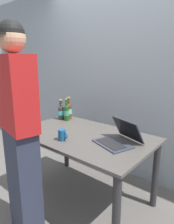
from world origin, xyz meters
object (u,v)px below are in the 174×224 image
at_px(beer_bottle_green, 69,110).
at_px(person_figure, 20,135).
at_px(beer_bottle_brown, 61,112).
at_px(beer_bottle_amber, 67,112).
at_px(laptop, 119,138).
at_px(coffee_mug, 62,135).

xyz_separation_m(beer_bottle_green, person_figure, (0.45, -1.01, 0.06)).
height_order(beer_bottle_brown, beer_bottle_amber, beer_bottle_amber).
relative_size(beer_bottle_amber, person_figure, 0.16).
bearing_deg(beer_bottle_green, laptop, -17.00).
xyz_separation_m(beer_bottle_green, beer_bottle_amber, (0.04, -0.08, -0.01)).
relative_size(beer_bottle_brown, person_figure, 0.15).
bearing_deg(beer_bottle_green, beer_bottle_brown, -124.10).
xyz_separation_m(laptop, person_figure, (-0.49, -0.72, 0.12)).
relative_size(person_figure, coffee_mug, 15.87).
xyz_separation_m(beer_bottle_brown, coffee_mug, (0.55, -0.49, -0.05)).
relative_size(beer_bottle_green, coffee_mug, 2.59).
distance_m(laptop, person_figure, 0.88).
bearing_deg(beer_bottle_amber, coffee_mug, -48.04).
xyz_separation_m(beer_bottle_amber, person_figure, (0.41, -0.93, 0.06)).
height_order(laptop, beer_bottle_green, beer_bottle_green).
height_order(beer_bottle_green, person_figure, person_figure).
relative_size(beer_bottle_brown, beer_bottle_green, 0.91).
distance_m(beer_bottle_amber, person_figure, 1.02).
bearing_deg(beer_bottle_brown, coffee_mug, -42.11).
bearing_deg(beer_bottle_brown, person_figure, -61.12).
height_order(beer_bottle_brown, person_figure, person_figure).
bearing_deg(beer_bottle_amber, beer_bottle_green, 115.59).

